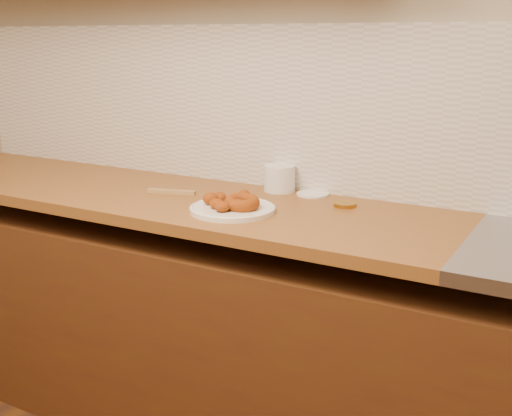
# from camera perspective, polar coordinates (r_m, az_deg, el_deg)

# --- Properties ---
(wall_back) EXTENTS (4.00, 0.02, 2.70)m
(wall_back) POSITION_cam_1_polar(r_m,az_deg,el_deg) (2.29, 8.26, 12.21)
(wall_back) COLOR #B9AB8A
(wall_back) RESTS_ON ground
(base_cabinet) EXTENTS (3.60, 0.60, 0.77)m
(base_cabinet) POSITION_cam_1_polar(r_m,az_deg,el_deg) (2.27, 4.39, -13.13)
(base_cabinet) COLOR #48290E
(base_cabinet) RESTS_ON floor
(butcher_block) EXTENTS (2.30, 0.62, 0.04)m
(butcher_block) POSITION_cam_1_polar(r_m,az_deg,el_deg) (2.42, -9.45, 1.03)
(butcher_block) COLOR brown
(butcher_block) RESTS_ON base_cabinet
(backsplash) EXTENTS (3.60, 0.02, 0.60)m
(backsplash) POSITION_cam_1_polar(r_m,az_deg,el_deg) (2.29, 8.01, 8.46)
(backsplash) COLOR beige
(backsplash) RESTS_ON wall_back
(donut_plate) EXTENTS (0.28, 0.28, 0.02)m
(donut_plate) POSITION_cam_1_polar(r_m,az_deg,el_deg) (2.10, -2.11, -0.11)
(donut_plate) COLOR white
(donut_plate) RESTS_ON butcher_block
(ring_donut) EXTENTS (0.17, 0.17, 0.05)m
(ring_donut) POSITION_cam_1_polar(r_m,az_deg,el_deg) (2.07, -1.27, 0.50)
(ring_donut) COLOR #913A0E
(ring_donut) RESTS_ON donut_plate
(fried_dough_chunks) EXTENTS (0.18, 0.20, 0.04)m
(fried_dough_chunks) POSITION_cam_1_polar(r_m,az_deg,el_deg) (2.10, -2.84, 0.62)
(fried_dough_chunks) COLOR #913A0E
(fried_dough_chunks) RESTS_ON donut_plate
(plastic_tub) EXTENTS (0.14, 0.14, 0.10)m
(plastic_tub) POSITION_cam_1_polar(r_m,az_deg,el_deg) (2.37, 2.11, 2.66)
(plastic_tub) COLOR white
(plastic_tub) RESTS_ON butcher_block
(tub_lid) EXTENTS (0.13, 0.13, 0.01)m
(tub_lid) POSITION_cam_1_polar(r_m,az_deg,el_deg) (2.33, 5.06, 1.24)
(tub_lid) COLOR white
(tub_lid) RESTS_ON butcher_block
(brass_jar_lid) EXTENTS (0.08, 0.08, 0.01)m
(brass_jar_lid) POSITION_cam_1_polar(r_m,az_deg,el_deg) (2.18, 7.91, 0.31)
(brass_jar_lid) COLOR #AA7A1F
(brass_jar_lid) RESTS_ON butcher_block
(wooden_utensil) EXTENTS (0.18, 0.07, 0.01)m
(wooden_utensil) POSITION_cam_1_polar(r_m,az_deg,el_deg) (2.36, -7.53, 1.44)
(wooden_utensil) COLOR #9F7D47
(wooden_utensil) RESTS_ON butcher_block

